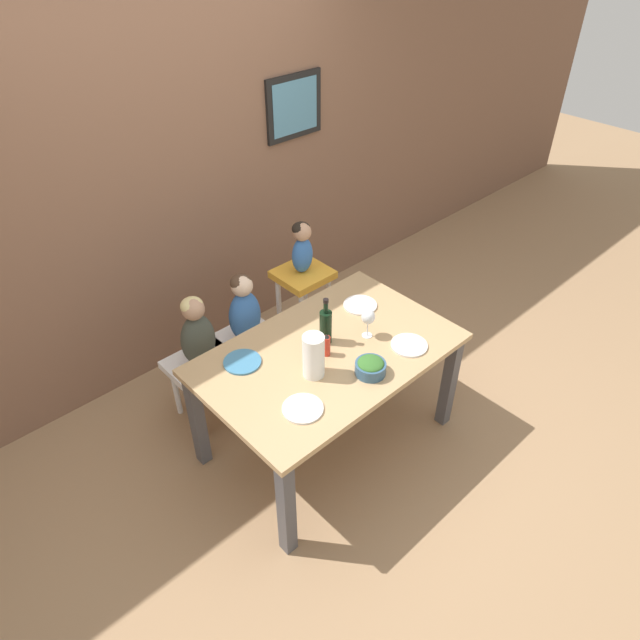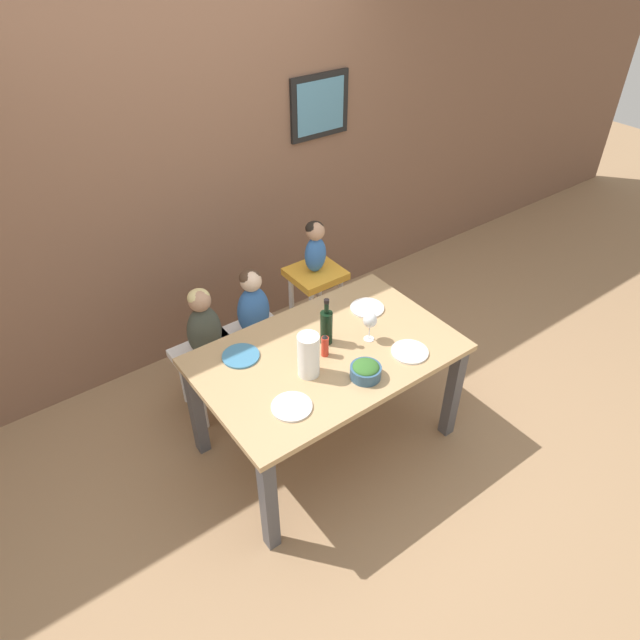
{
  "view_description": "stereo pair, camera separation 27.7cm",
  "coord_description": "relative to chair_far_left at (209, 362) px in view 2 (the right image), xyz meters",
  "views": [
    {
      "loc": [
        -1.66,
        -1.72,
        2.79
      ],
      "look_at": [
        0.0,
        0.07,
        0.91
      ],
      "focal_mm": 32.0,
      "sensor_mm": 36.0,
      "label": 1
    },
    {
      "loc": [
        -1.45,
        -1.9,
        2.79
      ],
      "look_at": [
        0.0,
        0.07,
        0.91
      ],
      "focal_mm": 32.0,
      "sensor_mm": 36.0,
      "label": 2
    }
  ],
  "objects": [
    {
      "name": "ground_plane",
      "position": [
        0.42,
        -0.69,
        -0.37
      ],
      "size": [
        14.0,
        14.0,
        0.0
      ],
      "primitive_type": "plane",
      "color": "#9E7A56"
    },
    {
      "name": "wall_back",
      "position": [
        0.42,
        0.67,
        0.98
      ],
      "size": [
        10.0,
        0.09,
        2.7
      ],
      "color": "brown",
      "rests_on": "ground_plane"
    },
    {
      "name": "dining_table",
      "position": [
        0.42,
        -0.69,
        0.25
      ],
      "size": [
        1.43,
        0.91,
        0.73
      ],
      "color": "tan",
      "rests_on": "ground_plane"
    },
    {
      "name": "chair_far_left",
      "position": [
        0.0,
        0.0,
        0.0
      ],
      "size": [
        0.4,
        0.38,
        0.45
      ],
      "color": "silver",
      "rests_on": "ground_plane"
    },
    {
      "name": "chair_far_center",
      "position": [
        0.35,
        0.0,
        0.0
      ],
      "size": [
        0.4,
        0.38,
        0.45
      ],
      "color": "silver",
      "rests_on": "ground_plane"
    },
    {
      "name": "chair_right_highchair",
      "position": [
        0.83,
        0.0,
        0.2
      ],
      "size": [
        0.34,
        0.32,
        0.75
      ],
      "color": "silver",
      "rests_on": "ground_plane"
    },
    {
      "name": "person_child_left",
      "position": [
        -0.0,
        0.0,
        0.31
      ],
      "size": [
        0.22,
        0.15,
        0.48
      ],
      "color": "#3D4238",
      "rests_on": "chair_far_left"
    },
    {
      "name": "person_child_center",
      "position": [
        0.35,
        0.0,
        0.31
      ],
      "size": [
        0.22,
        0.15,
        0.48
      ],
      "color": "#3366B2",
      "rests_on": "chair_far_center"
    },
    {
      "name": "person_baby_right",
      "position": [
        0.83,
        0.0,
        0.57
      ],
      "size": [
        0.15,
        0.13,
        0.36
      ],
      "color": "#3366B2",
      "rests_on": "chair_right_highchair"
    },
    {
      "name": "wine_bottle",
      "position": [
        0.46,
        -0.61,
        0.47
      ],
      "size": [
        0.07,
        0.07,
        0.29
      ],
      "color": "black",
      "rests_on": "dining_table"
    },
    {
      "name": "paper_towel_roll",
      "position": [
        0.23,
        -0.77,
        0.48
      ],
      "size": [
        0.12,
        0.12,
        0.25
      ],
      "color": "white",
      "rests_on": "dining_table"
    },
    {
      "name": "wine_glass_near",
      "position": [
        0.67,
        -0.74,
        0.49
      ],
      "size": [
        0.08,
        0.08,
        0.18
      ],
      "color": "white",
      "rests_on": "dining_table"
    },
    {
      "name": "salad_bowl_large",
      "position": [
        0.46,
        -0.96,
        0.4
      ],
      "size": [
        0.17,
        0.17,
        0.09
      ],
      "color": "#335675",
      "rests_on": "dining_table"
    },
    {
      "name": "dinner_plate_front_left",
      "position": [
        0.02,
        -0.92,
        0.36
      ],
      "size": [
        0.21,
        0.21,
        0.01
      ],
      "color": "silver",
      "rests_on": "dining_table"
    },
    {
      "name": "dinner_plate_back_left",
      "position": [
        0.01,
        -0.44,
        0.36
      ],
      "size": [
        0.21,
        0.21,
        0.01
      ],
      "color": "teal",
      "rests_on": "dining_table"
    },
    {
      "name": "dinner_plate_back_right",
      "position": [
        0.85,
        -0.51,
        0.36
      ],
      "size": [
        0.21,
        0.21,
        0.01
      ],
      "color": "silver",
      "rests_on": "dining_table"
    },
    {
      "name": "dinner_plate_front_right",
      "position": [
        0.78,
        -0.96,
        0.36
      ],
      "size": [
        0.21,
        0.21,
        0.01
      ],
      "color": "silver",
      "rests_on": "dining_table"
    },
    {
      "name": "condiment_bottle_hot_sauce",
      "position": [
        0.39,
        -0.7,
        0.42
      ],
      "size": [
        0.04,
        0.04,
        0.14
      ],
      "color": "red",
      "rests_on": "dining_table"
    }
  ]
}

